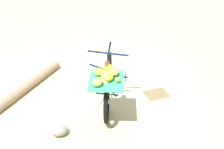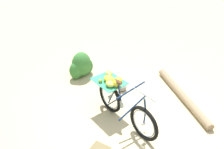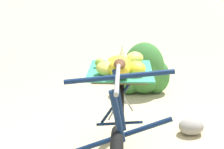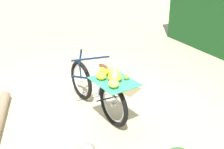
{
  "view_description": "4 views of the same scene",
  "coord_description": "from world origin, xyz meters",
  "px_view_note": "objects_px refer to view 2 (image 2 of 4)",
  "views": [
    {
      "loc": [
        1.53,
        4.42,
        3.21
      ],
      "look_at": [
        0.13,
        0.53,
        0.86
      ],
      "focal_mm": 49.19,
      "sensor_mm": 36.0,
      "label": 1
    },
    {
      "loc": [
        -3.29,
        -1.57,
        3.5
      ],
      "look_at": [
        0.24,
        0.47,
        0.94
      ],
      "focal_mm": 37.4,
      "sensor_mm": 36.0,
      "label": 2
    },
    {
      "loc": [
        -0.74,
        -2.0,
        1.53
      ],
      "look_at": [
        0.1,
        0.39,
        0.79
      ],
      "focal_mm": 53.04,
      "sensor_mm": 36.0,
      "label": 3
    },
    {
      "loc": [
        3.45,
        2.69,
        2.67
      ],
      "look_at": [
        0.16,
        0.45,
        0.84
      ],
      "focal_mm": 46.52,
      "sensor_mm": 36.0,
      "label": 4
    }
  ],
  "objects_px": {
    "bicycle": "(121,100)",
    "fallen_log": "(182,95)",
    "shrub_cluster": "(81,66)",
    "path_stone": "(122,87)"
  },
  "relations": [
    {
      "from": "bicycle",
      "to": "fallen_log",
      "type": "xyz_separation_m",
      "value": [
        1.38,
        -0.94,
        -0.42
      ]
    },
    {
      "from": "bicycle",
      "to": "fallen_log",
      "type": "bearing_deg",
      "value": 77.47
    },
    {
      "from": "fallen_log",
      "to": "shrub_cluster",
      "type": "distance_m",
      "value": 2.75
    },
    {
      "from": "fallen_log",
      "to": "bicycle",
      "type": "bearing_deg",
      "value": 145.74
    },
    {
      "from": "bicycle",
      "to": "shrub_cluster",
      "type": "relative_size",
      "value": 2.37
    },
    {
      "from": "bicycle",
      "to": "path_stone",
      "type": "height_order",
      "value": "bicycle"
    },
    {
      "from": "fallen_log",
      "to": "path_stone",
      "type": "xyz_separation_m",
      "value": [
        -0.42,
        1.42,
        -0.0
      ]
    },
    {
      "from": "bicycle",
      "to": "path_stone",
      "type": "xyz_separation_m",
      "value": [
        0.96,
        0.47,
        -0.42
      ]
    },
    {
      "from": "fallen_log",
      "to": "path_stone",
      "type": "distance_m",
      "value": 1.48
    },
    {
      "from": "bicycle",
      "to": "shrub_cluster",
      "type": "xyz_separation_m",
      "value": [
        1.01,
        1.78,
        -0.2
      ]
    }
  ]
}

